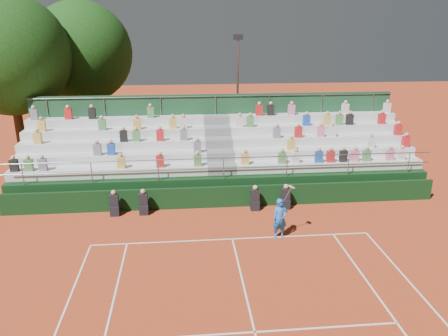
{
  "coord_description": "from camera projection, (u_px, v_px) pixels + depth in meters",
  "views": [
    {
      "loc": [
        -1.8,
        -15.37,
        8.17
      ],
      "look_at": [
        0.0,
        3.5,
        1.8
      ],
      "focal_mm": 35.0,
      "sensor_mm": 36.0,
      "label": 1
    }
  ],
  "objects": [
    {
      "name": "courtside_wall",
      "position": [
        225.0,
        197.0,
        20.13
      ],
      "size": [
        20.0,
        0.15,
        1.0
      ],
      "primitive_type": "cube",
      "color": "black",
      "rests_on": "ground"
    },
    {
      "name": "tree_west",
      "position": [
        8.0,
        55.0,
        24.37
      ],
      "size": [
        6.78,
        6.78,
        9.8
      ],
      "color": "#362513",
      "rests_on": "ground"
    },
    {
      "name": "grandstand",
      "position": [
        219.0,
        163.0,
        23.0
      ],
      "size": [
        20.0,
        5.2,
        4.4
      ],
      "color": "black",
      "rests_on": "ground"
    },
    {
      "name": "line_officials",
      "position": [
        201.0,
        202.0,
        19.61
      ],
      "size": [
        8.1,
        0.4,
        1.19
      ],
      "color": "black",
      "rests_on": "ground"
    },
    {
      "name": "ground",
      "position": [
        232.0,
        239.0,
        17.27
      ],
      "size": [
        90.0,
        90.0,
        0.0
      ],
      "primitive_type": "plane",
      "color": "#B03E1D",
      "rests_on": "ground"
    },
    {
      "name": "tennis_player",
      "position": [
        280.0,
        219.0,
        17.12
      ],
      "size": [
        0.86,
        0.48,
        2.22
      ],
      "color": "blue",
      "rests_on": "ground"
    },
    {
      "name": "tree_east",
      "position": [
        82.0,
        53.0,
        28.48
      ],
      "size": [
        6.56,
        6.56,
        9.55
      ],
      "color": "#362513",
      "rests_on": "ground"
    },
    {
      "name": "floodlight_mast",
      "position": [
        238.0,
        83.0,
        28.39
      ],
      "size": [
        0.6,
        0.25,
        7.43
      ],
      "color": "gray",
      "rests_on": "ground"
    }
  ]
}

